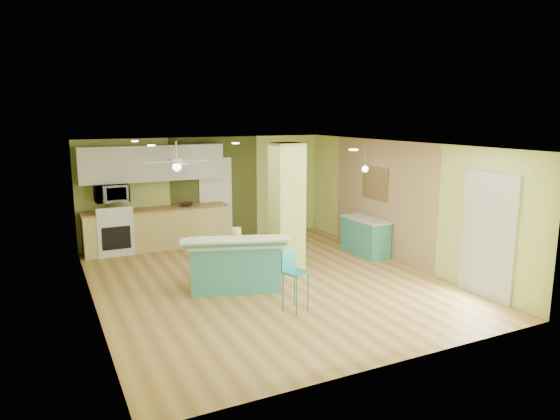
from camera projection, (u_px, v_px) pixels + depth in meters
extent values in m
cube|color=olive|center=(267.00, 281.00, 9.20)|extent=(6.00, 7.00, 0.01)
cube|color=white|center=(267.00, 145.00, 8.73)|extent=(6.00, 7.00, 0.01)
cube|color=#C1CD6E|center=(207.00, 189.00, 12.06)|extent=(6.00, 0.01, 2.50)
cube|color=#C1CD6E|center=(391.00, 268.00, 5.87)|extent=(6.00, 0.01, 2.50)
cube|color=#C1CD6E|center=(90.00, 232.00, 7.67)|extent=(0.01, 7.00, 2.50)
cube|color=#C1CD6E|center=(400.00, 202.00, 10.26)|extent=(0.01, 7.00, 2.50)
cube|color=#967A56|center=(381.00, 198.00, 10.78)|extent=(0.02, 3.40, 2.50)
cube|color=#434B1E|center=(215.00, 189.00, 12.13)|extent=(2.20, 0.02, 2.50)
cube|color=white|center=(216.00, 199.00, 12.16)|extent=(0.82, 0.05, 2.00)
cube|color=silver|center=(488.00, 236.00, 8.26)|extent=(0.04, 1.08, 2.10)
cube|color=#BDCD5F|center=(287.00, 207.00, 9.69)|extent=(0.55, 0.55, 2.50)
cube|color=#D2BD6D|center=(157.00, 229.00, 11.38)|extent=(3.20, 0.60, 0.90)
cube|color=olive|center=(156.00, 209.00, 11.29)|extent=(3.25, 0.63, 0.04)
cube|color=white|center=(114.00, 233.00, 10.97)|extent=(0.76, 0.64, 0.90)
cube|color=black|center=(116.00, 238.00, 10.69)|extent=(0.59, 0.02, 0.50)
cube|color=white|center=(115.00, 212.00, 10.61)|extent=(0.76, 0.06, 0.18)
cube|color=silver|center=(153.00, 163.00, 11.21)|extent=(3.20, 0.34, 0.80)
imported|color=silver|center=(112.00, 193.00, 10.80)|extent=(0.70, 0.48, 0.39)
cylinder|color=silver|center=(176.00, 151.00, 10.06)|extent=(0.03, 0.03, 0.40)
cylinder|color=silver|center=(177.00, 161.00, 10.10)|extent=(0.24, 0.24, 0.10)
sphere|color=white|center=(177.00, 167.00, 10.12)|extent=(0.18, 0.18, 0.18)
cylinder|color=silver|center=(366.00, 154.00, 10.59)|extent=(0.01, 0.01, 0.62)
sphere|color=white|center=(365.00, 169.00, 10.65)|extent=(0.14, 0.14, 0.14)
cube|color=brown|center=(375.00, 183.00, 10.89)|extent=(0.03, 0.90, 0.70)
cube|color=teal|center=(236.00, 266.00, 8.78)|extent=(1.69, 1.21, 0.81)
cube|color=silver|center=(235.00, 242.00, 8.70)|extent=(1.81, 1.33, 0.04)
cube|color=teal|center=(236.00, 243.00, 8.33)|extent=(1.68, 0.67, 0.12)
cube|color=silver|center=(236.00, 240.00, 8.32)|extent=(1.87, 0.95, 0.04)
cylinder|color=#1C7481|center=(297.00, 297.00, 7.56)|extent=(0.02, 0.02, 0.62)
cylinder|color=#1C7481|center=(308.00, 292.00, 7.76)|extent=(0.02, 0.02, 0.62)
cylinder|color=#1C7481|center=(283.00, 292.00, 7.74)|extent=(0.02, 0.02, 0.62)
cylinder|color=#1C7481|center=(295.00, 288.00, 7.94)|extent=(0.02, 0.02, 0.62)
cube|color=#1C7481|center=(296.00, 272.00, 7.68)|extent=(0.43, 0.43, 0.03)
cube|color=#1C7481|center=(289.00, 259.00, 7.75)|extent=(0.31, 0.15, 0.34)
cube|color=teal|center=(365.00, 237.00, 10.95)|extent=(0.49, 1.19, 0.77)
cube|color=silver|center=(366.00, 219.00, 10.87)|extent=(0.53, 1.24, 0.03)
imported|color=#361F16|center=(186.00, 204.00, 11.54)|extent=(0.33, 0.33, 0.08)
cylinder|color=yellow|center=(237.00, 233.00, 8.88)|extent=(0.17, 0.17, 0.19)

